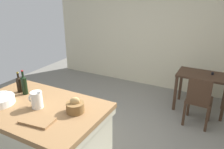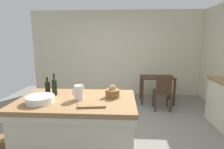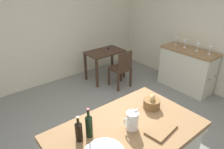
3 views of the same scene
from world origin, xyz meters
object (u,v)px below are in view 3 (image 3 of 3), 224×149
at_px(wooden_chair, 122,68).
at_px(wine_glass_middle, 185,42).
at_px(bread_basket, 152,103).
at_px(side_cabinet, 186,69).
at_px(wine_bottle_dark, 89,125).
at_px(pitcher, 132,121).
at_px(cutting_board, 161,129).
at_px(wine_glass_far_left, 210,49).
at_px(wine_bottle_amber, 79,131).
at_px(wine_glass_right, 176,40).
at_px(writing_desk, 105,56).
at_px(wine_glass_left, 198,46).

xyz_separation_m(wooden_chair, wine_glass_middle, (1.14, -0.79, 0.57)).
bearing_deg(bread_basket, side_cabinet, 21.52).
bearing_deg(wine_bottle_dark, pitcher, -24.57).
bearing_deg(wine_bottle_dark, cutting_board, -32.73).
xyz_separation_m(wooden_chair, bread_basket, (-1.12, -1.83, 0.49)).
bearing_deg(bread_basket, wooden_chair, 58.38).
xyz_separation_m(wooden_chair, wine_glass_far_left, (1.15, -1.35, 0.57)).
bearing_deg(wine_glass_middle, wine_bottle_amber, -163.43).
height_order(side_cabinet, wine_glass_right, wine_glass_right).
xyz_separation_m(side_cabinet, cutting_board, (-2.47, -1.22, 0.45)).
distance_m(bread_basket, wine_bottle_dark, 0.86).
relative_size(bread_basket, wine_glass_far_left, 1.13).
relative_size(bread_basket, wine_bottle_dark, 0.61).
bearing_deg(wine_glass_far_left, wine_bottle_amber, -172.92).
bearing_deg(wine_glass_middle, cutting_board, -151.19).
relative_size(wooden_chair, wine_bottle_dark, 2.72).
bearing_deg(wine_bottle_dark, wooden_chair, 41.67).
xyz_separation_m(pitcher, wine_glass_middle, (2.72, 1.16, 0.05)).
xyz_separation_m(bread_basket, wine_bottle_amber, (-0.97, 0.08, 0.05)).
bearing_deg(pitcher, wine_bottle_amber, 158.99).
bearing_deg(wine_glass_middle, wine_bottle_dark, -162.69).
relative_size(writing_desk, cutting_board, 2.67).
relative_size(cutting_board, wine_glass_left, 1.96).
bearing_deg(wine_bottle_amber, side_cabinet, 14.15).
height_order(writing_desk, pitcher, pitcher).
bearing_deg(bread_basket, wine_glass_far_left, 11.86).
bearing_deg(pitcher, wooden_chair, 51.09).
bearing_deg(wine_glass_right, bread_basket, -150.74).
bearing_deg(side_cabinet, cutting_board, -153.72).
distance_m(writing_desk, cutting_board, 3.07).
distance_m(writing_desk, wine_glass_middle, 1.86).
relative_size(bread_basket, wine_glass_middle, 1.12).
xyz_separation_m(bread_basket, wine_bottle_dark, (-0.86, 0.06, 0.07)).
xyz_separation_m(side_cabinet, wine_bottle_amber, (-3.21, -0.81, 0.55)).
distance_m(wine_bottle_amber, wine_glass_right, 3.48).
xyz_separation_m(wine_bottle_dark, wine_glass_middle, (3.12, 0.97, 0.02)).
bearing_deg(wine_glass_far_left, wine_glass_middle, 91.11).
bearing_deg(wine_bottle_dark, side_cabinet, 14.84).
xyz_separation_m(side_cabinet, pitcher, (-2.69, -1.01, 0.54)).
distance_m(side_cabinet, cutting_board, 2.80).
xyz_separation_m(writing_desk, wine_glass_left, (1.18, -1.67, 0.44)).
relative_size(wine_bottle_amber, wine_glass_left, 1.63).
bearing_deg(wine_glass_right, wine_bottle_amber, -159.63).
bearing_deg(wine_glass_left, wine_glass_middle, 91.56).
xyz_separation_m(bread_basket, cutting_board, (-0.23, -0.34, -0.05)).
bearing_deg(wine_glass_far_left, wine_bottle_dark, -172.46).
bearing_deg(wine_bottle_amber, wine_glass_right, 20.37).
bearing_deg(side_cabinet, wine_glass_middle, 80.23).
bearing_deg(writing_desk, bread_basket, -114.43).
bearing_deg(wine_glass_left, writing_desk, 125.36).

